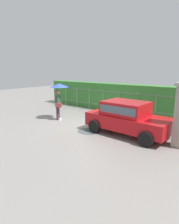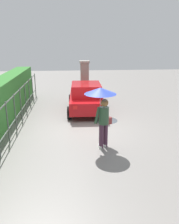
# 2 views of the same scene
# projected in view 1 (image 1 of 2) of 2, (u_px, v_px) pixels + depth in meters

# --- Properties ---
(ground_plane) EXTENTS (40.00, 40.00, 0.00)m
(ground_plane) POSITION_uv_depth(u_px,v_px,m) (87.00, 123.00, 10.23)
(ground_plane) COLOR gray
(car) EXTENTS (3.80, 1.98, 1.48)m
(car) POSITION_uv_depth(u_px,v_px,m) (127.00, 116.00, 8.41)
(car) COLOR #B71116
(car) RESTS_ON ground
(pedestrian) EXTENTS (1.05, 1.05, 2.09)m
(pedestrian) POSITION_uv_depth(u_px,v_px,m) (59.00, 92.00, 10.67)
(pedestrian) COLOR #47283D
(pedestrian) RESTS_ON ground
(fence_section) EXTENTS (12.16, 0.05, 1.50)m
(fence_section) POSITION_uv_depth(u_px,v_px,m) (118.00, 102.00, 12.13)
(fence_section) COLOR #59605B
(fence_section) RESTS_ON ground
(hedge_row) EXTENTS (13.11, 0.90, 1.90)m
(hedge_row) POSITION_uv_depth(u_px,v_px,m) (124.00, 98.00, 12.66)
(hedge_row) COLOR #387F33
(hedge_row) RESTS_ON ground
(puddle_near) EXTENTS (1.07, 1.07, 0.00)m
(puddle_near) POSITION_uv_depth(u_px,v_px,m) (89.00, 131.00, 8.92)
(puddle_near) COLOR #4C545B
(puddle_near) RESTS_ON ground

